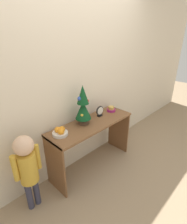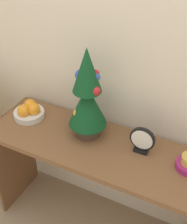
% 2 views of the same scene
% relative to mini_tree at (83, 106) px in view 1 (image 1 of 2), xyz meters
% --- Properties ---
extents(ground_plane, '(12.00, 12.00, 0.00)m').
position_rel_mini_tree_xyz_m(ground_plane, '(0.09, -0.27, -0.97)').
color(ground_plane, '#997F60').
extents(back_wall, '(7.00, 0.05, 2.50)m').
position_rel_mini_tree_xyz_m(back_wall, '(0.09, 0.19, 0.28)').
color(back_wall, beige).
rests_on(back_wall, ground_plane).
extents(console_table, '(1.26, 0.42, 0.72)m').
position_rel_mini_tree_xyz_m(console_table, '(0.09, -0.06, -0.41)').
color(console_table, brown).
rests_on(console_table, ground_plane).
extents(mini_tree, '(0.21, 0.21, 0.52)m').
position_rel_mini_tree_xyz_m(mini_tree, '(0.00, 0.00, 0.00)').
color(mini_tree, '#4C3828').
rests_on(mini_tree, console_table).
extents(fruit_bowl, '(0.18, 0.18, 0.10)m').
position_rel_mini_tree_xyz_m(fruit_bowl, '(-0.38, -0.02, -0.21)').
color(fruit_bowl, silver).
rests_on(fruit_bowl, console_table).
extents(singing_bowl, '(0.13, 0.13, 0.08)m').
position_rel_mini_tree_xyz_m(singing_bowl, '(0.57, -0.01, -0.22)').
color(singing_bowl, '#9E2366').
rests_on(singing_bowl, console_table).
extents(desk_clock, '(0.13, 0.04, 0.15)m').
position_rel_mini_tree_xyz_m(desk_clock, '(0.32, -0.00, -0.18)').
color(desk_clock, black).
rests_on(desk_clock, console_table).
extents(child_figure, '(0.30, 0.20, 0.92)m').
position_rel_mini_tree_xyz_m(child_figure, '(-0.84, -0.07, -0.38)').
color(child_figure, '#38384C').
rests_on(child_figure, ground_plane).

